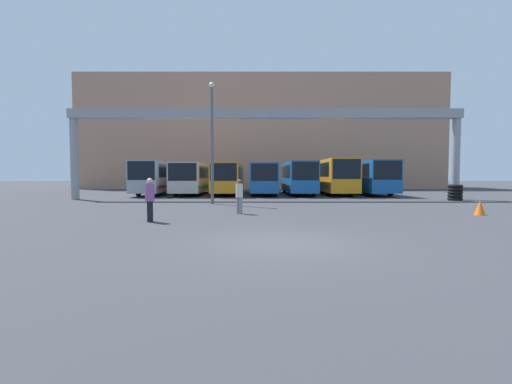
# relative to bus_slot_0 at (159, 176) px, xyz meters

# --- Properties ---
(ground_plane) EXTENTS (200.00, 200.00, 0.00)m
(ground_plane) POSITION_rel_bus_slot_0_xyz_m (10.27, -24.48, -1.83)
(ground_plane) COLOR #38383D
(building_backdrop) EXTENTS (50.61, 12.00, 15.68)m
(building_backdrop) POSITION_rel_bus_slot_0_xyz_m (10.27, 18.23, 6.01)
(building_backdrop) COLOR tan
(building_backdrop) RESTS_ON ground
(overhead_gantry) EXTENTS (30.29, 0.80, 6.98)m
(overhead_gantry) POSITION_rel_bus_slot_0_xyz_m (10.27, -7.34, 4.07)
(overhead_gantry) COLOR gray
(overhead_gantry) RESTS_ON ground
(bus_slot_0) EXTENTS (2.51, 11.13, 3.17)m
(bus_slot_0) POSITION_rel_bus_slot_0_xyz_m (0.00, 0.00, 0.00)
(bus_slot_0) COLOR #999EA5
(bus_slot_0) RESTS_ON ground
(bus_slot_1) EXTENTS (2.63, 10.99, 3.01)m
(bus_slot_1) POSITION_rel_bus_slot_0_xyz_m (3.42, -0.07, -0.09)
(bus_slot_1) COLOR beige
(bus_slot_1) RESTS_ON ground
(bus_slot_2) EXTENTS (2.48, 12.10, 3.00)m
(bus_slot_2) POSITION_rel_bus_slot_0_xyz_m (6.85, 0.49, -0.09)
(bus_slot_2) COLOR orange
(bus_slot_2) RESTS_ON ground
(bus_slot_3) EXTENTS (2.46, 11.70, 2.96)m
(bus_slot_3) POSITION_rel_bus_slot_0_xyz_m (10.27, 0.28, -0.11)
(bus_slot_3) COLOR #1959A5
(bus_slot_3) RESTS_ON ground
(bus_slot_4) EXTENTS (2.45, 10.54, 3.12)m
(bus_slot_4) POSITION_rel_bus_slot_0_xyz_m (13.69, -0.29, -0.03)
(bus_slot_4) COLOR #1959A5
(bus_slot_4) RESTS_ON ground
(bus_slot_5) EXTENTS (2.59, 12.13, 3.34)m
(bus_slot_5) POSITION_rel_bus_slot_0_xyz_m (17.12, 0.50, 0.10)
(bus_slot_5) COLOR orange
(bus_slot_5) RESTS_ON ground
(bus_slot_6) EXTENTS (2.60, 10.28, 3.21)m
(bus_slot_6) POSITION_rel_bus_slot_0_xyz_m (20.54, -0.42, 0.02)
(bus_slot_6) COLOR #1959A5
(bus_slot_6) RESTS_ON ground
(pedestrian_near_left) EXTENTS (0.35, 0.35, 1.70)m
(pedestrian_near_left) POSITION_rel_bus_slot_0_xyz_m (8.74, -17.24, -0.93)
(pedestrian_near_left) COLOR gray
(pedestrian_near_left) RESTS_ON ground
(pedestrian_near_right) EXTENTS (0.37, 0.37, 1.78)m
(pedestrian_near_right) POSITION_rel_bus_slot_0_xyz_m (5.25, -20.15, -0.88)
(pedestrian_near_right) COLOR black
(pedestrian_near_right) RESTS_ON ground
(traffic_cone) EXTENTS (0.49, 0.49, 0.69)m
(traffic_cone) POSITION_rel_bus_slot_0_xyz_m (20.21, -17.84, -1.48)
(traffic_cone) COLOR orange
(traffic_cone) RESTS_ON ground
(tire_stack) EXTENTS (1.04, 1.04, 1.20)m
(tire_stack) POSITION_rel_bus_slot_0_xyz_m (24.49, -8.46, -1.23)
(tire_stack) COLOR black
(tire_stack) RESTS_ON ground
(lamp_post) EXTENTS (0.36, 0.36, 7.91)m
(lamp_post) POSITION_rel_bus_slot_0_xyz_m (6.69, -11.57, 2.49)
(lamp_post) COLOR #595B60
(lamp_post) RESTS_ON ground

